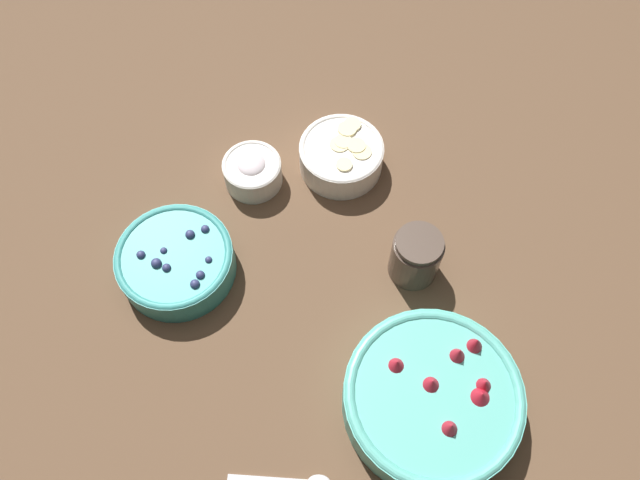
% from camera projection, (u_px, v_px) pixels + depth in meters
% --- Properties ---
extents(ground_plane, '(4.00, 4.00, 0.00)m').
position_uv_depth(ground_plane, '(277.00, 288.00, 0.96)').
color(ground_plane, brown).
extents(bowl_strawberries, '(0.24, 0.24, 0.08)m').
position_uv_depth(bowl_strawberries, '(432.00, 398.00, 0.84)').
color(bowl_strawberries, '#56B7A8').
rests_on(bowl_strawberries, ground_plane).
extents(bowl_blueberries, '(0.18, 0.18, 0.06)m').
position_uv_depth(bowl_blueberries, '(176.00, 261.00, 0.95)').
color(bowl_blueberries, teal).
rests_on(bowl_blueberries, ground_plane).
extents(bowl_bananas, '(0.14, 0.14, 0.06)m').
position_uv_depth(bowl_bananas, '(341.00, 155.00, 1.04)').
color(bowl_bananas, white).
rests_on(bowl_bananas, ground_plane).
extents(bowl_cream, '(0.10, 0.10, 0.06)m').
position_uv_depth(bowl_cream, '(252.00, 170.00, 1.03)').
color(bowl_cream, silver).
rests_on(bowl_cream, ground_plane).
extents(jar_chocolate, '(0.08, 0.08, 0.09)m').
position_uv_depth(jar_chocolate, '(415.00, 257.00, 0.94)').
color(jar_chocolate, '#4C3D33').
rests_on(jar_chocolate, ground_plane).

